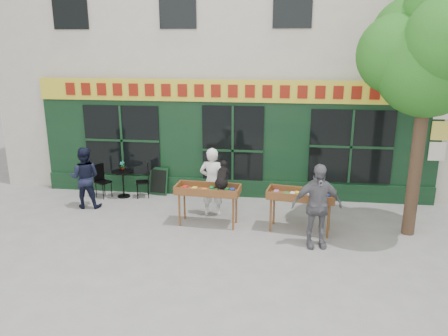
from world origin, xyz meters
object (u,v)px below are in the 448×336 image
(book_cart_center, at_px, (208,192))
(man_right, at_px, (317,206))
(book_cart_right, at_px, (301,198))
(dog, at_px, (222,174))
(woman, at_px, (212,182))
(man_left, at_px, (85,178))
(bistro_table, at_px, (123,179))

(book_cart_center, bearing_deg, man_right, -15.57)
(book_cart_center, height_order, book_cart_right, same)
(book_cart_center, relative_size, man_right, 0.84)
(dog, height_order, book_cart_right, dog)
(book_cart_center, height_order, woman, woman)
(book_cart_right, bearing_deg, man_left, -179.80)
(man_left, bearing_deg, man_right, 157.78)
(book_cart_center, relative_size, man_left, 0.93)
(dog, xyz_separation_m, woman, (-0.35, 0.70, -0.41))
(woman, height_order, book_cart_right, woman)
(book_cart_center, relative_size, bistro_table, 2.02)
(man_right, bearing_deg, dog, 148.19)
(dog, distance_m, bistro_table, 3.59)
(woman, xyz_separation_m, man_left, (-3.42, 0.10, -0.06))
(book_cart_right, distance_m, man_left, 5.66)
(bistro_table, bearing_deg, book_cart_right, -19.64)
(book_cart_center, xyz_separation_m, woman, (-0.00, 0.65, 0.05))
(book_cart_center, xyz_separation_m, bistro_table, (-2.72, 1.65, -0.28))
(book_cart_right, bearing_deg, man_right, -59.38)
(dog, bearing_deg, man_right, -17.25)
(dog, xyz_separation_m, book_cart_right, (1.83, -0.05, -0.47))
(book_cart_center, xyz_separation_m, man_left, (-3.42, 0.75, -0.00))
(dog, relative_size, man_left, 0.37)
(dog, xyz_separation_m, man_right, (2.13, -0.80, -0.37))
(bistro_table, bearing_deg, man_right, -25.67)
(woman, bearing_deg, bistro_table, -16.75)
(woman, bearing_deg, book_cart_center, 93.38)
(dog, distance_m, man_left, 3.88)
(book_cart_center, relative_size, book_cart_right, 0.97)
(book_cart_right, bearing_deg, dog, -172.76)
(dog, relative_size, woman, 0.34)
(book_cart_right, bearing_deg, bistro_table, 169.17)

